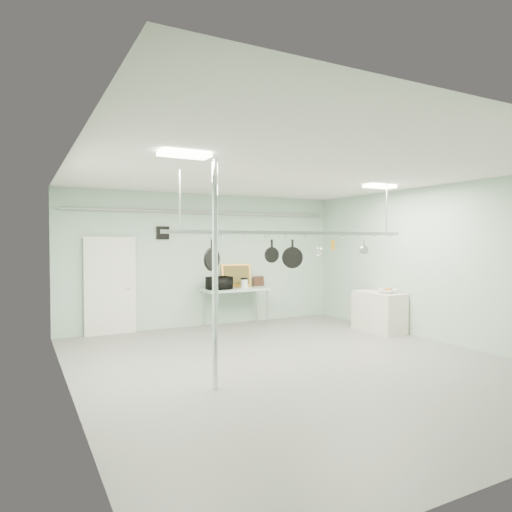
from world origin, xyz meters
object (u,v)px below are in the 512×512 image
skillet_mid (272,251)px  prep_table (236,291)px  chrome_pole (215,274)px  skillet_right (292,254)px  coffee_canister (244,284)px  side_cabinet (379,312)px  pot_rack (296,231)px  fruit_bowl (387,291)px  microwave (219,283)px  skillet_left (212,255)px

skillet_mid → prep_table: bearing=81.1°
chrome_pole → skillet_mid: (1.42, 0.90, 0.30)m
skillet_right → coffee_canister: bearing=96.7°
prep_table → side_cabinet: 3.39m
prep_table → skillet_right: 3.48m
side_cabinet → pot_rack: bearing=-159.6°
prep_table → pot_rack: size_ratio=0.33×
prep_table → coffee_canister: coffee_canister is taller
side_cabinet → pot_rack: size_ratio=0.25×
prep_table → coffee_canister: bearing=-2.3°
prep_table → pot_rack: (-0.40, -3.30, 1.40)m
fruit_bowl → skillet_right: bearing=-164.4°
prep_table → microwave: 0.50m
skillet_left → side_cabinet: bearing=-14.8°
fruit_bowl → skillet_left: size_ratio=0.74×
pot_rack → fruit_bowl: pot_rack is taller
skillet_mid → skillet_right: bearing=6.1°
skillet_right → skillet_left: bearing=-161.4°
microwave → side_cabinet: bearing=132.6°
pot_rack → skillet_mid: bearing=180.0°
prep_table → pot_rack: pot_rack is taller
prep_table → skillet_left: skillet_left is taller
coffee_canister → skillet_left: skillet_left is taller
microwave → skillet_left: size_ratio=1.07×
pot_rack → fruit_bowl: size_ratio=12.57×
chrome_pole → fruit_bowl: size_ratio=8.38×
prep_table → chrome_pole: bearing=-118.7°
microwave → fruit_bowl: (3.00, -2.43, -0.11)m
chrome_pole → coffee_canister: size_ratio=14.93×
skillet_right → side_cabinet: bearing=38.6°
pot_rack → skillet_left: 1.63m
chrome_pole → skillet_right: 2.05m
skillet_mid → skillet_right: (0.41, 0.00, -0.06)m
chrome_pole → side_cabinet: (4.85, 2.00, -1.15)m
fruit_bowl → pot_rack: bearing=-164.0°
skillet_mid → coffee_canister: bearing=77.5°
pot_rack → microwave: pot_rack is taller
prep_table → microwave: microwave is taller
coffee_canister → skillet_right: skillet_right is taller
coffee_canister → fruit_bowl: (2.33, -2.44, -0.07)m
microwave → skillet_mid: bearing=71.0°
microwave → fruit_bowl: 3.87m
fruit_bowl → skillet_mid: 3.67m
chrome_pole → skillet_left: (0.32, 0.90, 0.23)m
pot_rack → skillet_right: bearing=180.0°
prep_table → microwave: bearing=-177.5°
microwave → prep_table: bearing=171.1°
skillet_mid → microwave: bearing=88.5°
side_cabinet → skillet_right: bearing=-160.0°
side_cabinet → skillet_left: skillet_left is taller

